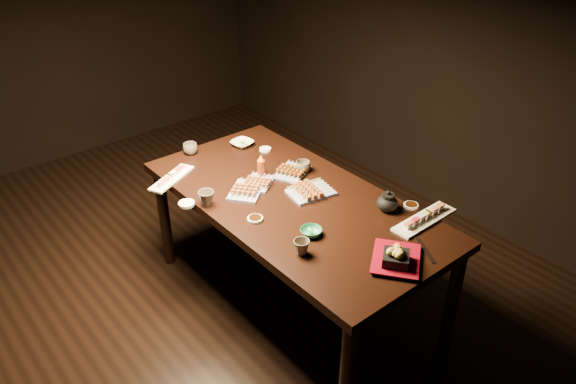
% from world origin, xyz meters
% --- Properties ---
extents(ground, '(5.00, 5.00, 0.00)m').
position_xyz_m(ground, '(0.00, 0.00, 0.00)').
color(ground, black).
rests_on(ground, ground).
extents(dining_table, '(1.40, 1.99, 0.75)m').
position_xyz_m(dining_table, '(0.38, -0.32, 0.38)').
color(dining_table, black).
rests_on(dining_table, ground).
extents(sushi_platter_near, '(0.40, 0.12, 0.05)m').
position_xyz_m(sushi_platter_near, '(0.76, -0.92, 0.77)').
color(sushi_platter_near, white).
rests_on(sushi_platter_near, dining_table).
extents(sushi_platter_far, '(0.34, 0.23, 0.04)m').
position_xyz_m(sushi_platter_far, '(-0.03, 0.30, 0.77)').
color(sushi_platter_far, white).
rests_on(sushi_platter_far, dining_table).
extents(yakitori_plate_center, '(0.24, 0.23, 0.05)m').
position_xyz_m(yakitori_plate_center, '(0.33, -0.07, 0.77)').
color(yakitori_plate_center, '#828EB6').
rests_on(yakitori_plate_center, dining_table).
extents(yakitori_plate_right, '(0.27, 0.22, 0.06)m').
position_xyz_m(yakitori_plate_right, '(0.49, -0.34, 0.78)').
color(yakitori_plate_right, '#828EB6').
rests_on(yakitori_plate_right, dining_table).
extents(yakitori_plate_left, '(0.28, 0.27, 0.06)m').
position_xyz_m(yakitori_plate_left, '(0.22, -0.10, 0.78)').
color(yakitori_plate_left, '#828EB6').
rests_on(yakitori_plate_left, dining_table).
extents(tsukune_plate, '(0.26, 0.23, 0.05)m').
position_xyz_m(tsukune_plate, '(0.56, -0.10, 0.78)').
color(tsukune_plate, '#828EB6').
rests_on(tsukune_plate, dining_table).
extents(edamame_bowl_green, '(0.13, 0.13, 0.03)m').
position_xyz_m(edamame_bowl_green, '(0.23, -0.64, 0.77)').
color(edamame_bowl_green, '#2B8361').
rests_on(edamame_bowl_green, dining_table).
extents(edamame_bowl_cream, '(0.16, 0.16, 0.03)m').
position_xyz_m(edamame_bowl_cream, '(0.54, 0.40, 0.77)').
color(edamame_bowl_cream, '#F1ECC5').
rests_on(edamame_bowl_cream, dining_table).
extents(tempura_tray, '(0.35, 0.34, 0.10)m').
position_xyz_m(tempura_tray, '(0.39, -1.05, 0.80)').
color(tempura_tray, black).
rests_on(tempura_tray, dining_table).
extents(teacup_near_left, '(0.10, 0.10, 0.07)m').
position_xyz_m(teacup_near_left, '(0.09, -0.72, 0.79)').
color(teacup_near_left, '#524A3F').
rests_on(teacup_near_left, dining_table).
extents(teacup_mid_right, '(0.12, 0.12, 0.07)m').
position_xyz_m(teacup_mid_right, '(0.62, -0.12, 0.78)').
color(teacup_mid_right, '#524A3F').
rests_on(teacup_mid_right, dining_table).
extents(teacup_far_left, '(0.10, 0.10, 0.08)m').
position_xyz_m(teacup_far_left, '(-0.02, -0.06, 0.79)').
color(teacup_far_left, '#524A3F').
rests_on(teacup_far_left, dining_table).
extents(teacup_far_right, '(0.13, 0.13, 0.07)m').
position_xyz_m(teacup_far_right, '(0.22, 0.51, 0.79)').
color(teacup_far_right, '#524A3F').
rests_on(teacup_far_right, dining_table).
extents(teapot, '(0.18, 0.18, 0.12)m').
position_xyz_m(teapot, '(0.69, -0.72, 0.81)').
color(teapot, black).
rests_on(teapot, dining_table).
extents(condiment_bottle, '(0.06, 0.06, 0.14)m').
position_xyz_m(condiment_bottle, '(0.39, -0.01, 0.82)').
color(condiment_bottle, maroon).
rests_on(condiment_bottle, dining_table).
extents(sauce_dish_west, '(0.11, 0.11, 0.01)m').
position_xyz_m(sauce_dish_west, '(0.09, -0.35, 0.76)').
color(sauce_dish_west, white).
rests_on(sauce_dish_west, dining_table).
extents(sauce_dish_east, '(0.11, 0.11, 0.01)m').
position_xyz_m(sauce_dish_east, '(0.62, 0.25, 0.76)').
color(sauce_dish_east, white).
rests_on(sauce_dish_east, dining_table).
extents(sauce_dish_se, '(0.11, 0.11, 0.01)m').
position_xyz_m(sauce_dish_se, '(0.82, -0.78, 0.76)').
color(sauce_dish_se, white).
rests_on(sauce_dish_se, dining_table).
extents(sauce_dish_nw, '(0.12, 0.12, 0.02)m').
position_xyz_m(sauce_dish_nw, '(-0.11, 0.00, 0.76)').
color(sauce_dish_nw, white).
rests_on(sauce_dish_nw, dining_table).
extents(chopsticks_near, '(0.12, 0.19, 0.01)m').
position_xyz_m(chopsticks_near, '(0.56, -1.08, 0.75)').
color(chopsticks_near, black).
rests_on(chopsticks_near, dining_table).
extents(chopsticks_se, '(0.19, 0.10, 0.01)m').
position_xyz_m(chopsticks_se, '(0.92, -0.92, 0.75)').
color(chopsticks_se, black).
rests_on(chopsticks_se, dining_table).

